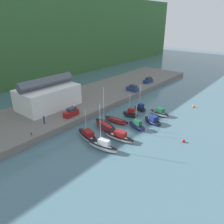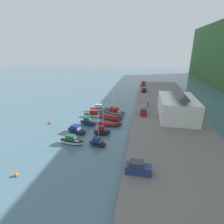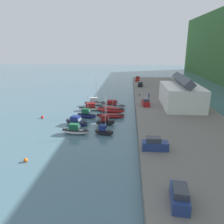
# 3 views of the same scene
# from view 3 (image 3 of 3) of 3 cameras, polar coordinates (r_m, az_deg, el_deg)

# --- Properties ---
(ground_plane) EXTENTS (320.00, 320.00, 0.00)m
(ground_plane) POSITION_cam_3_polar(r_m,az_deg,el_deg) (59.54, -4.77, -0.57)
(ground_plane) COLOR slate
(quay_promenade) EXTENTS (123.27, 20.82, 1.65)m
(quay_promenade) POSITION_cam_3_polar(r_m,az_deg,el_deg) (59.83, 16.26, -0.30)
(quay_promenade) COLOR slate
(quay_promenade) RESTS_ON ground_plane
(harbor_clubhouse) EXTENTS (16.45, 9.87, 8.74)m
(harbor_clubhouse) POSITION_cam_3_polar(r_m,az_deg,el_deg) (63.02, 17.63, 4.26)
(harbor_clubhouse) COLOR white
(harbor_clubhouse) RESTS_ON quay_promenade
(moored_boat_0) EXTENTS (4.43, 8.08, 6.69)m
(moored_boat_0) POSITION_cam_3_polar(r_m,az_deg,el_deg) (66.05, 0.30, 1.92)
(moored_boat_0) COLOR silver
(moored_boat_0) RESTS_ON ground_plane
(moored_boat_1) EXTENTS (4.36, 8.53, 10.57)m
(moored_boat_1) POSITION_cam_3_polar(r_m,az_deg,el_deg) (60.49, -0.34, 0.64)
(moored_boat_1) COLOR red
(moored_boat_1) RESTS_ON ground_plane
(moored_boat_2) EXTENTS (2.24, 7.38, 1.12)m
(moored_boat_2) POSITION_cam_3_polar(r_m,az_deg,el_deg) (56.12, -0.37, -0.97)
(moored_boat_2) COLOR red
(moored_boat_2) RESTS_ON ground_plane
(moored_boat_3) EXTENTS (2.72, 4.79, 6.54)m
(moored_boat_3) POSITION_cam_3_polar(r_m,az_deg,el_deg) (51.01, -1.79, -2.51)
(moored_boat_3) COLOR black
(moored_boat_3) RESTS_ON ground_plane
(moored_boat_4) EXTENTS (2.56, 4.39, 8.08)m
(moored_boat_4) POSITION_cam_3_polar(r_m,az_deg,el_deg) (45.92, -2.15, -4.98)
(moored_boat_4) COLOR black
(moored_boat_4) RESTS_ON ground_plane
(moored_boat_5) EXTENTS (2.48, 7.07, 9.91)m
(moored_boat_5) POSITION_cam_3_polar(r_m,az_deg,el_deg) (68.00, -4.54, 2.49)
(moored_boat_5) COLOR silver
(moored_boat_5) RESTS_ON ground_plane
(moored_boat_6) EXTENTS (2.51, 7.61, 2.19)m
(moored_boat_6) POSITION_cam_3_polar(r_m,az_deg,el_deg) (62.93, -5.32, 1.12)
(moored_boat_6) COLOR white
(moored_boat_6) RESTS_ON ground_plane
(moored_boat_7) EXTENTS (2.44, 5.47, 6.00)m
(moored_boat_7) POSITION_cam_3_polar(r_m,az_deg,el_deg) (56.47, -6.64, -0.67)
(moored_boat_7) COLOR navy
(moored_boat_7) RESTS_ON ground_plane
(moored_boat_8) EXTENTS (3.89, 6.11, 2.11)m
(moored_boat_8) POSITION_cam_3_polar(r_m,az_deg,el_deg) (51.97, -9.27, -2.53)
(moored_boat_8) COLOR navy
(moored_boat_8) RESTS_ON ground_plane
(moored_boat_9) EXTENTS (2.28, 5.87, 2.25)m
(moored_boat_9) POSITION_cam_3_polar(r_m,az_deg,el_deg) (46.71, -9.56, -4.75)
(moored_boat_9) COLOR silver
(moored_boat_9) RESTS_ON ground_plane
(parked_car_0) EXTENTS (4.37, 2.24, 2.16)m
(parked_car_0) POSITION_cam_3_polar(r_m,az_deg,el_deg) (25.90, 17.25, -20.26)
(parked_car_0) COLOR navy
(parked_car_0) RESTS_ON quay_promenade
(parked_car_1) EXTENTS (4.39, 2.30, 2.16)m
(parked_car_1) POSITION_cam_3_polar(r_m,az_deg,el_deg) (91.48, 7.44, 7.21)
(parked_car_1) COLOR black
(parked_car_1) RESTS_ON quay_promenade
(parked_car_2) EXTENTS (1.83, 4.21, 2.16)m
(parked_car_2) POSITION_cam_3_polar(r_m,az_deg,el_deg) (36.41, 11.11, -8.29)
(parked_car_2) COLOR navy
(parked_car_2) RESTS_ON quay_promenade
(parked_car_3) EXTENTS (4.34, 2.17, 2.16)m
(parked_car_3) POSITION_cam_3_polar(r_m,az_deg,el_deg) (62.16, 8.81, 2.51)
(parked_car_3) COLOR maroon
(parked_car_3) RESTS_ON quay_promenade
(pickup_truck_0) EXTENTS (4.82, 2.19, 1.90)m
(pickup_truck_0) POSITION_cam_3_polar(r_m,az_deg,el_deg) (105.78, 6.73, 8.50)
(pickup_truck_0) COLOR maroon
(pickup_truck_0) RESTS_ON quay_promenade
(person_on_quay) EXTENTS (0.40, 0.40, 2.14)m
(person_on_quay) POSITION_cam_3_polar(r_m,az_deg,el_deg) (69.21, 9.61, 4.11)
(person_on_quay) COLOR #232838
(person_on_quay) RESTS_ON quay_promenade
(dog_on_quay) EXTENTS (0.76, 0.79, 0.68)m
(dog_on_quay) POSITION_cam_3_polar(r_m,az_deg,el_deg) (74.18, 7.19, 4.57)
(dog_on_quay) COLOR brown
(dog_on_quay) RESTS_ON quay_promenade
(mooring_buoy_0) EXTENTS (0.68, 0.68, 0.68)m
(mooring_buoy_0) POSITION_cam_3_polar(r_m,az_deg,el_deg) (38.38, -21.63, -11.58)
(mooring_buoy_0) COLOR orange
(mooring_buoy_0) RESTS_ON ground_plane
(mooring_buoy_1) EXTENTS (0.70, 0.70, 0.70)m
(mooring_buoy_1) POSITION_cam_3_polar(r_m,az_deg,el_deg) (58.74, -17.75, -1.24)
(mooring_buoy_1) COLOR red
(mooring_buoy_1) RESTS_ON ground_plane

